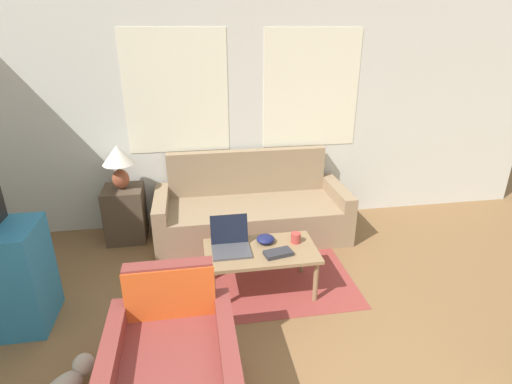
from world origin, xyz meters
name	(u,v)px	position (x,y,z in m)	size (l,w,h in m)	color
wall_back	(253,112)	(0.00, 3.62, 1.31)	(7.00, 0.06, 2.60)	silver
rug	(252,260)	(-0.18, 2.61, 0.00)	(1.75, 1.85, 0.01)	brown
couch	(251,212)	(-0.10, 3.19, 0.26)	(2.09, 0.84, 0.91)	#937A5B
armchair	(174,369)	(-0.91, 1.05, 0.27)	(0.76, 0.80, 0.83)	brown
side_table	(126,214)	(-1.48, 3.31, 0.30)	(0.42, 0.42, 0.60)	#4C3D2D
table_lamp	(118,160)	(-1.48, 3.31, 0.91)	(0.33, 0.33, 0.47)	brown
coffee_table	(261,254)	(-0.18, 2.11, 0.37)	(0.97, 0.54, 0.42)	#8E704C
laptop	(231,243)	(-0.44, 2.17, 0.48)	(0.33, 0.33, 0.27)	#47474C
cup_navy	(296,238)	(0.15, 2.19, 0.46)	(0.09, 0.09, 0.09)	#B23D38
snack_bowl	(265,239)	(-0.12, 2.23, 0.45)	(0.16, 0.16, 0.07)	#191E4C
book_red	(278,253)	(-0.05, 2.00, 0.44)	(0.25, 0.17, 0.04)	#2D2D33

